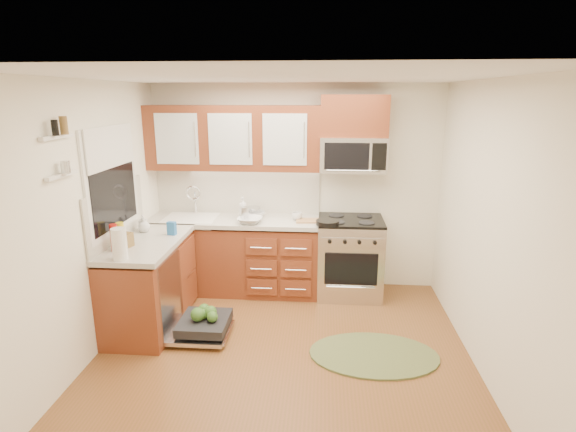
# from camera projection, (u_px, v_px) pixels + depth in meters

# --- Properties ---
(floor) EXTENTS (3.50, 3.50, 0.00)m
(floor) POSITION_uv_depth(u_px,v_px,m) (283.00, 356.00, 4.21)
(floor) COLOR brown
(floor) RESTS_ON ground
(ceiling) EXTENTS (3.50, 3.50, 0.00)m
(ceiling) POSITION_uv_depth(u_px,v_px,m) (282.00, 77.00, 3.56)
(ceiling) COLOR white
(ceiling) RESTS_ON ground
(wall_back) EXTENTS (3.50, 0.04, 2.50)m
(wall_back) POSITION_uv_depth(u_px,v_px,m) (295.00, 188.00, 5.56)
(wall_back) COLOR white
(wall_back) RESTS_ON ground
(wall_front) EXTENTS (3.50, 0.04, 2.50)m
(wall_front) POSITION_uv_depth(u_px,v_px,m) (249.00, 330.00, 2.20)
(wall_front) COLOR white
(wall_front) RESTS_ON ground
(wall_left) EXTENTS (0.04, 3.50, 2.50)m
(wall_left) POSITION_uv_depth(u_px,v_px,m) (88.00, 224.00, 4.02)
(wall_left) COLOR white
(wall_left) RESTS_ON ground
(wall_right) EXTENTS (0.04, 3.50, 2.50)m
(wall_right) POSITION_uv_depth(u_px,v_px,m) (491.00, 233.00, 3.74)
(wall_right) COLOR white
(wall_right) RESTS_ON ground
(base_cabinet_back) EXTENTS (2.05, 0.60, 0.85)m
(base_cabinet_back) POSITION_uv_depth(u_px,v_px,m) (235.00, 257.00, 5.55)
(base_cabinet_back) COLOR brown
(base_cabinet_back) RESTS_ON ground
(base_cabinet_left) EXTENTS (0.60, 1.25, 0.85)m
(base_cabinet_left) POSITION_uv_depth(u_px,v_px,m) (150.00, 286.00, 4.71)
(base_cabinet_left) COLOR brown
(base_cabinet_left) RESTS_ON ground
(countertop_back) EXTENTS (2.07, 0.64, 0.05)m
(countertop_back) POSITION_uv_depth(u_px,v_px,m) (234.00, 220.00, 5.41)
(countertop_back) COLOR beige
(countertop_back) RESTS_ON base_cabinet_back
(countertop_left) EXTENTS (0.64, 1.27, 0.05)m
(countertop_left) POSITION_uv_depth(u_px,v_px,m) (147.00, 243.00, 4.59)
(countertop_left) COLOR beige
(countertop_left) RESTS_ON base_cabinet_left
(backsplash_back) EXTENTS (2.05, 0.02, 0.57)m
(backsplash_back) POSITION_uv_depth(u_px,v_px,m) (238.00, 190.00, 5.62)
(backsplash_back) COLOR beige
(backsplash_back) RESTS_ON ground
(backsplash_left) EXTENTS (0.02, 1.25, 0.57)m
(backsplash_left) POSITION_uv_depth(u_px,v_px,m) (116.00, 213.00, 4.53)
(backsplash_left) COLOR beige
(backsplash_left) RESTS_ON ground
(upper_cabinets) EXTENTS (2.05, 0.35, 0.75)m
(upper_cabinets) POSITION_uv_depth(u_px,v_px,m) (233.00, 138.00, 5.29)
(upper_cabinets) COLOR brown
(upper_cabinets) RESTS_ON ground
(cabinet_over_mw) EXTENTS (0.76, 0.35, 0.47)m
(cabinet_over_mw) POSITION_uv_depth(u_px,v_px,m) (354.00, 116.00, 5.11)
(cabinet_over_mw) COLOR brown
(cabinet_over_mw) RESTS_ON ground
(range) EXTENTS (0.76, 0.64, 0.95)m
(range) POSITION_uv_depth(u_px,v_px,m) (350.00, 257.00, 5.41)
(range) COLOR silver
(range) RESTS_ON ground
(microwave) EXTENTS (0.76, 0.38, 0.40)m
(microwave) POSITION_uv_depth(u_px,v_px,m) (353.00, 154.00, 5.20)
(microwave) COLOR silver
(microwave) RESTS_ON ground
(sink) EXTENTS (0.62, 0.50, 0.26)m
(sink) POSITION_uv_depth(u_px,v_px,m) (191.00, 228.00, 5.46)
(sink) COLOR white
(sink) RESTS_ON ground
(dishwasher) EXTENTS (0.70, 0.60, 0.20)m
(dishwasher) POSITION_uv_depth(u_px,v_px,m) (201.00, 327.00, 4.54)
(dishwasher) COLOR silver
(dishwasher) RESTS_ON ground
(window) EXTENTS (0.03, 1.05, 1.05)m
(window) POSITION_uv_depth(u_px,v_px,m) (112.00, 180.00, 4.42)
(window) COLOR white
(window) RESTS_ON ground
(window_blind) EXTENTS (0.02, 0.96, 0.40)m
(window_blind) POSITION_uv_depth(u_px,v_px,m) (111.00, 147.00, 4.33)
(window_blind) COLOR white
(window_blind) RESTS_ON ground
(shelf_upper) EXTENTS (0.04, 0.40, 0.03)m
(shelf_upper) POSITION_uv_depth(u_px,v_px,m) (57.00, 137.00, 3.47)
(shelf_upper) COLOR white
(shelf_upper) RESTS_ON ground
(shelf_lower) EXTENTS (0.04, 0.40, 0.03)m
(shelf_lower) POSITION_uv_depth(u_px,v_px,m) (62.00, 175.00, 3.55)
(shelf_lower) COLOR white
(shelf_lower) RESTS_ON ground
(rug) EXTENTS (1.31, 0.96, 0.02)m
(rug) POSITION_uv_depth(u_px,v_px,m) (374.00, 355.00, 4.20)
(rug) COLOR #61673B
(rug) RESTS_ON ground
(skillet) EXTENTS (0.27, 0.27, 0.05)m
(skillet) POSITION_uv_depth(u_px,v_px,m) (327.00, 223.00, 5.06)
(skillet) COLOR black
(skillet) RESTS_ON range
(stock_pot) EXTENTS (0.26, 0.26, 0.12)m
(stock_pot) POSITION_uv_depth(u_px,v_px,m) (252.00, 212.00, 5.48)
(stock_pot) COLOR silver
(stock_pot) RESTS_ON countertop_back
(cutting_board) EXTENTS (0.31, 0.21, 0.02)m
(cutting_board) POSITION_uv_depth(u_px,v_px,m) (308.00, 221.00, 5.28)
(cutting_board) COLOR tan
(cutting_board) RESTS_ON countertop_back
(canister) EXTENTS (0.14, 0.14, 0.18)m
(canister) POSITION_uv_depth(u_px,v_px,m) (244.00, 214.00, 5.26)
(canister) COLOR silver
(canister) RESTS_ON countertop_back
(paper_towel_roll) EXTENTS (0.16, 0.16, 0.29)m
(paper_towel_roll) POSITION_uv_depth(u_px,v_px,m) (119.00, 244.00, 4.02)
(paper_towel_roll) COLOR white
(paper_towel_roll) RESTS_ON countertop_left
(mustard_bottle) EXTENTS (0.09, 0.09, 0.24)m
(mustard_bottle) POSITION_uv_depth(u_px,v_px,m) (121.00, 235.00, 4.38)
(mustard_bottle) COLOR yellow
(mustard_bottle) RESTS_ON countertop_left
(red_bottle) EXTENTS (0.09, 0.09, 0.26)m
(red_bottle) POSITION_uv_depth(u_px,v_px,m) (114.00, 238.00, 4.25)
(red_bottle) COLOR #A6140D
(red_bottle) RESTS_ON countertop_left
(wooden_box) EXTENTS (0.16, 0.13, 0.14)m
(wooden_box) POSITION_uv_depth(u_px,v_px,m) (125.00, 240.00, 4.40)
(wooden_box) COLOR brown
(wooden_box) RESTS_ON countertop_left
(blue_carton) EXTENTS (0.10, 0.07, 0.14)m
(blue_carton) POSITION_uv_depth(u_px,v_px,m) (172.00, 228.00, 4.76)
(blue_carton) COLOR #2461A8
(blue_carton) RESTS_ON countertop_left
(bowl_a) EXTENTS (0.31, 0.31, 0.07)m
(bowl_a) POSITION_uv_depth(u_px,v_px,m) (250.00, 220.00, 5.20)
(bowl_a) COLOR #999999
(bowl_a) RESTS_ON countertop_back
(bowl_b) EXTENTS (0.30, 0.30, 0.08)m
(bowl_b) POSITION_uv_depth(u_px,v_px,m) (255.00, 215.00, 5.44)
(bowl_b) COLOR #999999
(bowl_b) RESTS_ON countertop_back
(cup) EXTENTS (0.16, 0.16, 0.10)m
(cup) POSITION_uv_depth(u_px,v_px,m) (297.00, 216.00, 5.33)
(cup) COLOR #999999
(cup) RESTS_ON countertop_back
(soap_bottle_a) EXTENTS (0.11, 0.12, 0.26)m
(soap_bottle_a) POSITION_uv_depth(u_px,v_px,m) (243.00, 208.00, 5.38)
(soap_bottle_a) COLOR #999999
(soap_bottle_a) RESTS_ON countertop_back
(soap_bottle_b) EXTENTS (0.09, 0.09, 0.17)m
(soap_bottle_b) POSITION_uv_depth(u_px,v_px,m) (143.00, 223.00, 4.92)
(soap_bottle_b) COLOR #999999
(soap_bottle_b) RESTS_ON countertop_left
(soap_bottle_c) EXTENTS (0.13, 0.13, 0.16)m
(soap_bottle_c) POSITION_uv_depth(u_px,v_px,m) (144.00, 225.00, 4.86)
(soap_bottle_c) COLOR #999999
(soap_bottle_c) RESTS_ON countertop_left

